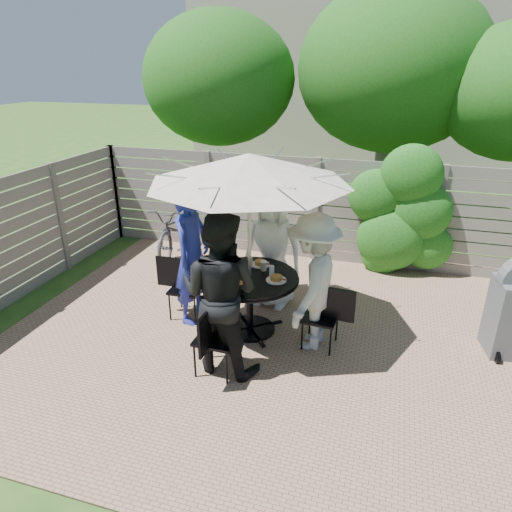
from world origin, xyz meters
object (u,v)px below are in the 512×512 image
(patio_table, at_px, (250,293))
(plate_right, at_px, (276,279))
(chair_right, at_px, (321,329))
(person_right, at_px, (313,283))
(glass_back, at_px, (250,262))
(syrup_jug, at_px, (247,268))
(umbrella, at_px, (249,168))
(chair_front, at_px, (217,352))
(glass_left, at_px, (228,271))
(person_front, at_px, (220,294))
(chair_back, at_px, (275,283))
(plate_left, at_px, (224,269))
(glass_right, at_px, (272,271))
(plate_front, at_px, (238,286))
(coffee_cup, at_px, (263,266))
(bicycle, at_px, (177,228))
(person_left, at_px, (192,256))
(person_back, at_px, (273,248))
(plate_back, at_px, (260,263))
(chair_left, at_px, (186,300))

(patio_table, height_order, plate_right, plate_right)
(chair_right, relative_size, person_right, 0.49)
(glass_back, bearing_deg, syrup_jug, -83.74)
(umbrella, distance_m, syrup_jug, 1.30)
(chair_front, relative_size, glass_left, 6.62)
(syrup_jug, bearing_deg, person_front, -91.92)
(chair_back, bearing_deg, plate_left, -26.15)
(glass_right, xyz_separation_m, syrup_jug, (-0.32, -0.02, 0.01))
(chair_back, relative_size, glass_back, 6.16)
(umbrella, height_order, chair_front, umbrella)
(plate_left, bearing_deg, plate_front, -50.82)
(plate_front, distance_m, glass_left, 0.37)
(coffee_cup, bearing_deg, person_right, -22.60)
(chair_front, relative_size, bicycle, 0.51)
(chair_front, bearing_deg, glass_right, -17.64)
(plate_right, xyz_separation_m, glass_left, (-0.63, -0.04, 0.05))
(person_left, relative_size, person_right, 1.09)
(chair_front, bearing_deg, syrup_jug, -0.62)
(umbrella, bearing_deg, glass_back, 106.18)
(person_right, bearing_deg, syrup_jug, -93.22)
(plate_left, xyz_separation_m, glass_left, (0.09, -0.11, 0.05))
(plate_front, relative_size, plate_right, 1.00)
(bicycle, bearing_deg, glass_right, -48.54)
(glass_back, distance_m, coffee_cup, 0.21)
(chair_front, xyz_separation_m, plate_front, (0.06, 0.60, 0.56))
(bicycle, bearing_deg, person_left, -65.40)
(umbrella, relative_size, glass_back, 19.09)
(plate_front, bearing_deg, patio_table, 84.18)
(person_right, xyz_separation_m, coffee_cup, (-0.70, 0.29, 0.00))
(patio_table, relative_size, glass_right, 9.72)
(glass_left, relative_size, glass_right, 1.00)
(chair_front, distance_m, chair_right, 1.36)
(coffee_cup, bearing_deg, person_front, -101.27)
(person_front, height_order, glass_right, person_front)
(chair_front, bearing_deg, person_back, -4.03)
(glass_right, xyz_separation_m, bicycle, (-2.39, 2.15, -0.41))
(plate_back, bearing_deg, chair_front, -95.78)
(bicycle, bearing_deg, person_back, -39.03)
(chair_back, distance_m, chair_right, 1.36)
(bicycle, bearing_deg, plate_back, -47.48)
(person_back, xyz_separation_m, chair_left, (-1.04, -0.73, -0.62))
(plate_right, relative_size, bicycle, 0.14)
(person_left, bearing_deg, bicycle, 37.01)
(glass_right, height_order, coffee_cup, glass_right)
(chair_right, bearing_deg, person_left, -0.79)
(plate_front, bearing_deg, glass_left, 129.68)
(umbrella, relative_size, bicycle, 1.48)
(plate_front, bearing_deg, coffee_cup, 74.39)
(umbrella, distance_m, coffee_cup, 1.34)
(plate_front, bearing_deg, person_right, 17.62)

